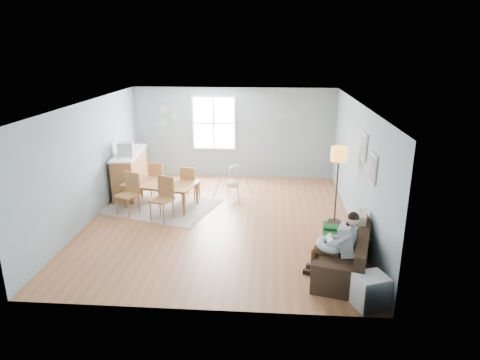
# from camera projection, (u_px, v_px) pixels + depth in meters

# --- Properties ---
(room) EXTENTS (8.40, 9.40, 3.90)m
(room) POSITION_uv_depth(u_px,v_px,m) (220.00, 116.00, 9.17)
(room) COLOR #965935
(window) EXTENTS (1.32, 0.08, 1.62)m
(window) POSITION_uv_depth(u_px,v_px,m) (214.00, 123.00, 12.74)
(window) COLOR white
(window) RESTS_ON room
(pictures) EXTENTS (0.05, 1.34, 0.74)m
(pictures) POSITION_uv_depth(u_px,v_px,m) (368.00, 157.00, 8.14)
(pictures) COLOR white
(pictures) RESTS_ON room
(wall_plates) EXTENTS (0.67, 0.02, 0.66)m
(wall_plates) POSITION_uv_depth(u_px,v_px,m) (167.00, 117.00, 12.79)
(wall_plates) COLOR #9AADB8
(wall_plates) RESTS_ON room
(sofa) EXTENTS (1.30, 2.09, 0.79)m
(sofa) POSITION_uv_depth(u_px,v_px,m) (346.00, 257.00, 7.62)
(sofa) COLOR black
(sofa) RESTS_ON room
(green_throw) EXTENTS (0.97, 0.82, 0.04)m
(green_throw) POSITION_uv_depth(u_px,v_px,m) (347.00, 231.00, 8.16)
(green_throw) COLOR #155E23
(green_throw) RESTS_ON sofa
(beige_pillow) EXTENTS (0.24, 0.50, 0.48)m
(beige_pillow) POSITION_uv_depth(u_px,v_px,m) (362.00, 225.00, 7.88)
(beige_pillow) COLOR beige
(beige_pillow) RESTS_ON sofa
(father) EXTENTS (0.95, 0.63, 1.26)m
(father) POSITION_uv_depth(u_px,v_px,m) (339.00, 242.00, 7.29)
(father) COLOR #99999C
(father) RESTS_ON sofa
(nursing_pillow) EXTENTS (0.63, 0.62, 0.20)m
(nursing_pillow) POSITION_uv_depth(u_px,v_px,m) (330.00, 245.00, 7.35)
(nursing_pillow) COLOR #A2BBCB
(nursing_pillow) RESTS_ON father
(infant) EXTENTS (0.13, 0.35, 0.13)m
(infant) POSITION_uv_depth(u_px,v_px,m) (330.00, 240.00, 7.36)
(infant) COLOR silver
(infant) RESTS_ON nursing_pillow
(toddler) EXTENTS (0.50, 0.35, 0.75)m
(toddler) POSITION_uv_depth(u_px,v_px,m) (345.00, 233.00, 7.69)
(toddler) COLOR white
(toddler) RESTS_ON sofa
(floor_lamp) EXTENTS (0.36, 0.36, 1.77)m
(floor_lamp) POSITION_uv_depth(u_px,v_px,m) (339.00, 161.00, 9.35)
(floor_lamp) COLOR black
(floor_lamp) RESTS_ON room
(storage_cube) EXTENTS (0.60, 0.57, 0.53)m
(storage_cube) POSITION_uv_depth(u_px,v_px,m) (370.00, 291.00, 6.59)
(storage_cube) COLOR white
(storage_cube) RESTS_ON room
(rug) EXTENTS (3.05, 2.63, 0.01)m
(rug) POSITION_uv_depth(u_px,v_px,m) (161.00, 206.00, 10.75)
(rug) COLOR gray
(rug) RESTS_ON room
(dining_table) EXTENTS (1.94, 1.35, 0.62)m
(dining_table) POSITION_uv_depth(u_px,v_px,m) (161.00, 195.00, 10.66)
(dining_table) COLOR brown
(dining_table) RESTS_ON rug
(chair_sw) EXTENTS (0.60, 0.60, 1.00)m
(chair_sw) POSITION_uv_depth(u_px,v_px,m) (130.00, 190.00, 10.17)
(chair_sw) COLOR olive
(chair_sw) RESTS_ON rug
(chair_se) EXTENTS (0.59, 0.59, 1.01)m
(chair_se) POSITION_uv_depth(u_px,v_px,m) (163.00, 195.00, 9.85)
(chair_se) COLOR olive
(chair_se) RESTS_ON rug
(chair_nw) EXTENTS (0.50, 0.50, 0.94)m
(chair_nw) POSITION_uv_depth(u_px,v_px,m) (158.00, 177.00, 11.32)
(chair_nw) COLOR olive
(chair_nw) RESTS_ON rug
(chair_ne) EXTENTS (0.50, 0.50, 0.93)m
(chair_ne) POSITION_uv_depth(u_px,v_px,m) (189.00, 181.00, 11.00)
(chair_ne) COLOR olive
(chair_ne) RESTS_ON rug
(counter) EXTENTS (0.77, 2.06, 1.13)m
(counter) POSITION_uv_depth(u_px,v_px,m) (130.00, 172.00, 11.67)
(counter) COLOR brown
(counter) RESTS_ON room
(monitor) EXTENTS (0.44, 0.43, 0.36)m
(monitor) POSITION_uv_depth(u_px,v_px,m) (125.00, 149.00, 11.08)
(monitor) COLOR #AEAEB3
(monitor) RESTS_ON counter
(baby_swing) EXTENTS (1.06, 1.07, 0.83)m
(baby_swing) POSITION_uv_depth(u_px,v_px,m) (233.00, 183.00, 11.35)
(baby_swing) COLOR #AEAEB3
(baby_swing) RESTS_ON room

